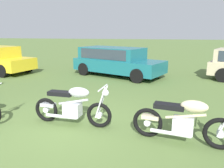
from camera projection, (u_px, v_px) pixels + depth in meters
ground_plane at (64, 128)px, 5.28m from camera, size 120.00×120.00×0.00m
motorcycle_silver at (73, 106)px, 5.40m from camera, size 2.01×0.64×1.02m
motorcycle_cream at (184, 121)px, 4.49m from camera, size 2.04×0.72×1.02m
car_teal at (115, 59)px, 11.38m from camera, size 4.88×3.49×1.43m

